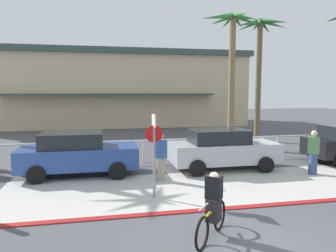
% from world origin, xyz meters
% --- Properties ---
extents(ground_plane, '(80.00, 80.00, 0.00)m').
position_xyz_m(ground_plane, '(0.00, 10.00, 0.00)').
color(ground_plane, '#4C4C51').
extents(sidewalk_strip, '(44.00, 4.00, 0.02)m').
position_xyz_m(sidewalk_strip, '(0.00, 4.20, 0.01)').
color(sidewalk_strip, beige).
rests_on(sidewalk_strip, ground).
extents(curb_paint, '(44.00, 0.24, 0.03)m').
position_xyz_m(curb_paint, '(0.00, 2.20, 0.01)').
color(curb_paint, maroon).
rests_on(curb_paint, ground).
extents(building_backdrop, '(25.98, 10.04, 7.01)m').
position_xyz_m(building_backdrop, '(-2.12, 26.31, 3.52)').
color(building_backdrop, beige).
rests_on(building_backdrop, ground).
extents(rail_fence, '(24.86, 0.08, 1.04)m').
position_xyz_m(rail_fence, '(-0.00, 8.50, 0.84)').
color(rail_fence, white).
rests_on(rail_fence, ground).
extents(stop_sign_bike_lane, '(0.52, 0.56, 2.56)m').
position_xyz_m(stop_sign_bike_lane, '(-1.44, 3.46, 1.68)').
color(stop_sign_bike_lane, gray).
rests_on(stop_sign_bike_lane, ground).
extents(palm_tree_1, '(3.54, 3.60, 7.62)m').
position_xyz_m(palm_tree_1, '(4.30, 11.29, 5.78)').
color(palm_tree_1, '#846B4C').
rests_on(palm_tree_1, ground).
extents(palm_tree_2, '(3.30, 3.08, 7.87)m').
position_xyz_m(palm_tree_2, '(7.03, 13.33, 6.05)').
color(palm_tree_2, brown).
rests_on(palm_tree_2, ground).
extents(car_blue_1, '(4.40, 2.02, 1.69)m').
position_xyz_m(car_blue_1, '(-3.90, 6.65, 0.87)').
color(car_blue_1, '#284793').
rests_on(car_blue_1, ground).
extents(car_silver_2, '(4.40, 2.02, 1.69)m').
position_xyz_m(car_silver_2, '(1.92, 6.46, 0.87)').
color(car_silver_2, '#B2B7BC').
rests_on(car_silver_2, ground).
extents(cyclist_yellow_0, '(1.21, 1.44, 1.50)m').
position_xyz_m(cyclist_yellow_0, '(-0.58, 0.66, 0.69)').
color(cyclist_yellow_0, black).
rests_on(cyclist_yellow_0, ground).
extents(pedestrian_0, '(0.47, 0.45, 1.78)m').
position_xyz_m(pedestrian_0, '(-0.92, 5.27, 0.83)').
color(pedestrian_0, gray).
rests_on(pedestrian_0, ground).
extents(pedestrian_1, '(0.47, 0.46, 1.74)m').
position_xyz_m(pedestrian_1, '(5.08, 4.96, 0.81)').
color(pedestrian_1, '#384C7A').
rests_on(pedestrian_1, ground).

